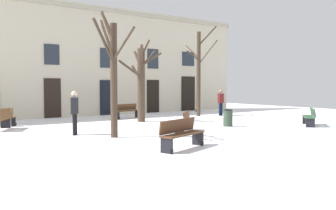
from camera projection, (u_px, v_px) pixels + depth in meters
ground_plane at (192, 129)px, 15.86m from camera, size 35.59×35.59×0.00m
building_facade at (101, 60)px, 23.21m from camera, size 22.24×0.60×7.00m
tree_near_facade at (113, 70)px, 13.19m from camera, size 1.39×2.58×4.84m
tree_left_of_center at (141, 81)px, 18.93m from camera, size 2.34×1.77×4.26m
tree_right_of_center at (199, 70)px, 22.46m from camera, size 2.37×2.73×5.74m
streetlamp at (197, 78)px, 25.72m from camera, size 0.30×0.30×3.97m
litter_bin at (228, 118)px, 16.92m from camera, size 0.46×0.46×0.80m
bench_back_to_back_right at (310, 116)px, 17.20m from camera, size 1.62×1.44×0.85m
bench_facing_shops at (182, 133)px, 10.94m from camera, size 1.93×1.06×0.91m
bench_back_to_back_left at (183, 121)px, 15.17m from camera, size 1.43×1.40×0.83m
bench_near_center_tree at (127, 111)px, 20.92m from camera, size 1.70×0.73×0.85m
bench_by_litter_bin at (2, 119)px, 15.52m from camera, size 1.20×1.69×0.93m
person_near_bench at (75, 111)px, 13.93m from camera, size 0.39×0.44×1.72m
person_crossing_plaza at (221, 101)px, 22.97m from camera, size 0.41×0.28×1.66m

